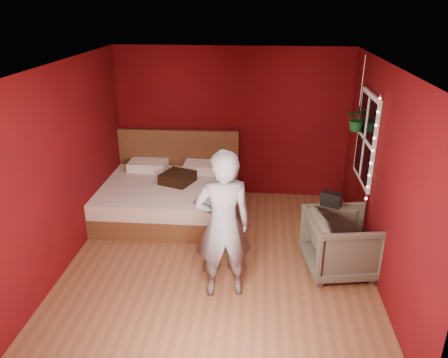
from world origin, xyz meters
The scene contains 10 objects.
floor centered at (0.00, 0.00, 0.00)m, with size 4.50×4.50×0.00m, color brown.
room_walls centered at (0.00, 0.00, 1.68)m, with size 4.04×4.54×2.62m.
window centered at (1.97, 0.90, 1.50)m, with size 0.05×0.97×1.27m.
fairy_lights centered at (1.94, 0.37, 1.50)m, with size 0.04×0.04×1.45m.
bed centered at (-0.95, 1.38, 0.31)m, with size 2.16×1.83×1.19m.
person centered at (0.11, -0.70, 0.91)m, with size 0.67×0.44×1.83m, color slate.
armchair centered at (1.59, -0.11, 0.40)m, with size 0.86×0.88×0.80m, color #5F5D4B.
handbag centered at (1.45, 0.16, 0.90)m, with size 0.26×0.13×0.19m, color black.
throw_pillow centered at (-0.81, 1.36, 0.62)m, with size 0.46×0.46×0.16m, color black.
hanging_plant centered at (1.88, 1.15, 1.72)m, with size 0.40×0.37×1.07m.
Camera 1 is at (0.50, -5.06, 3.31)m, focal length 35.00 mm.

